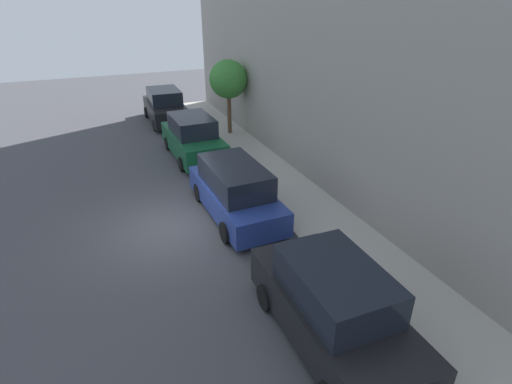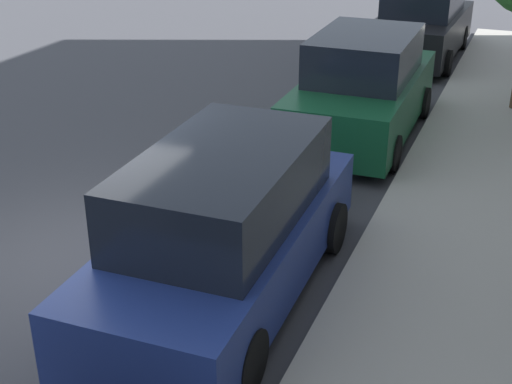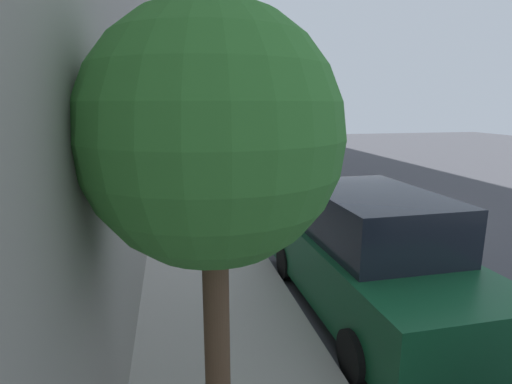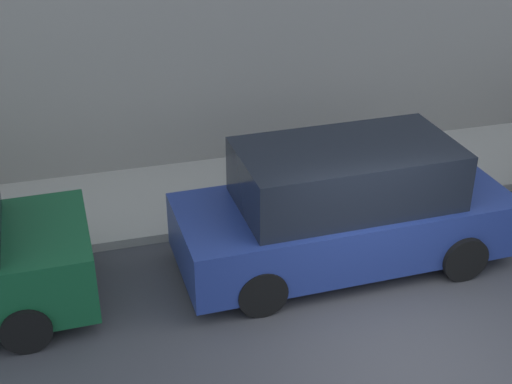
{
  "view_description": "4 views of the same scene",
  "coord_description": "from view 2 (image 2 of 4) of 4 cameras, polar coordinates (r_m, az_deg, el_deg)",
  "views": [
    {
      "loc": [
        -1.93,
        -11.63,
        7.03
      ],
      "look_at": [
        2.83,
        -0.49,
        1.0
      ],
      "focal_mm": 28.0,
      "sensor_mm": 36.0,
      "label": 1
    },
    {
      "loc": [
        5.38,
        -6.77,
        4.89
      ],
      "look_at": [
        2.28,
        0.9,
        1.0
      ],
      "focal_mm": 50.0,
      "sensor_mm": 36.0,
      "label": 2
    },
    {
      "loc": [
        5.38,
        11.45,
        3.29
      ],
      "look_at": [
        3.22,
        1.37,
        1.0
      ],
      "focal_mm": 28.0,
      "sensor_mm": 36.0,
      "label": 3
    },
    {
      "loc": [
        -6.1,
        3.7,
        6.05
      ],
      "look_at": [
        2.94,
        1.14,
        1.0
      ],
      "focal_mm": 50.0,
      "sensor_mm": 36.0,
      "label": 4
    }
  ],
  "objects": [
    {
      "name": "parked_minivan_third",
      "position": [
        8.44,
        -2.45,
        -2.87
      ],
      "size": [
        2.02,
        4.94,
        1.9
      ],
      "color": "navy",
      "rests_on": "ground_plane"
    },
    {
      "name": "sidewalk",
      "position": [
        8.33,
        13.73,
        -10.94
      ],
      "size": [
        2.48,
        32.0,
        0.15
      ],
      "color": "#B2ADA3",
      "rests_on": "ground_plane"
    },
    {
      "name": "ground_plane",
      "position": [
        9.93,
        -14.36,
        -5.17
      ],
      "size": [
        60.0,
        60.0,
        0.0
      ],
      "primitive_type": "plane",
      "color": "#424247"
    },
    {
      "name": "parked_suv_fifth",
      "position": [
        19.76,
        13.11,
        13.02
      ],
      "size": [
        2.08,
        4.85,
        1.98
      ],
      "color": "black",
      "rests_on": "ground_plane"
    },
    {
      "name": "parked_suv_fourth",
      "position": [
        13.74,
        8.54,
        8.19
      ],
      "size": [
        2.08,
        4.83,
        1.98
      ],
      "color": "#14512D",
      "rests_on": "ground_plane"
    }
  ]
}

